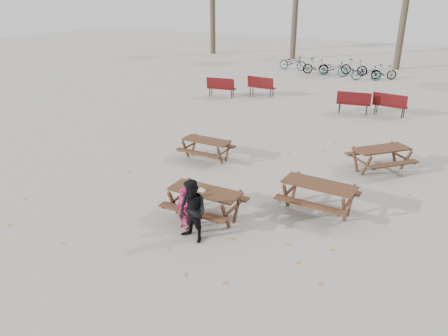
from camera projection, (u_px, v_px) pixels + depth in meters
The scene contains 13 objects.
ground at pixel (205, 218), 11.06m from camera, with size 80.00×80.00×0.00m, color gray.
main_picnic_table at pixel (205, 197), 10.83m from camera, with size 1.80×1.45×0.78m.
food_tray at pixel (202, 190), 10.72m from camera, with size 0.18×0.11×0.04m, color white.
bread_roll at pixel (201, 189), 10.70m from camera, with size 0.14×0.06×0.05m, color tan.
soda_bottle at pixel (198, 188), 10.72m from camera, with size 0.07×0.07×0.17m.
child at pixel (184, 209), 10.39m from camera, with size 0.38×0.25×1.05m, color #B7164E.
adult at pixel (192, 211), 9.81m from camera, with size 0.73×0.57×1.50m, color black.
picnic_table_east at pixel (318, 197), 11.24m from camera, with size 1.84×1.48×0.79m, color #381E14, non-canonical shape.
picnic_table_north at pixel (207, 149), 14.66m from camera, with size 1.60×1.29×0.69m, color #381E14, non-canonical shape.
picnic_table_far at pixel (380, 159), 13.74m from camera, with size 1.75×1.41×0.75m, color #381E14, non-canonical shape.
park_bench_row at pixel (302, 94), 21.30m from camera, with size 9.97×1.90×1.03m.
bicycle_row at pixel (335, 68), 28.28m from camera, with size 7.88×2.16×1.04m.
fallen_leaves at pixel (263, 185), 12.87m from camera, with size 11.00×11.00×0.01m, color #AF702A, non-canonical shape.
Camera 1 is at (5.02, -8.32, 5.46)m, focal length 35.00 mm.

